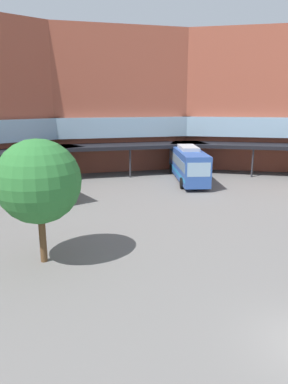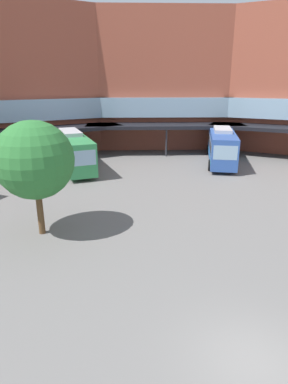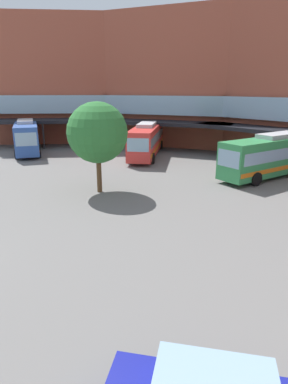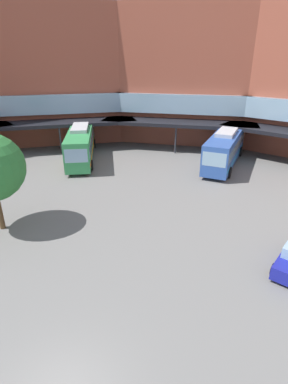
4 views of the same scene
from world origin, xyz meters
name	(u,v)px [view 2 (image 2 of 4)]	position (x,y,z in m)	size (l,w,h in m)	color
ground_plane	(253,363)	(0.00, 0.00, 0.00)	(122.26, 122.26, 0.00)	slate
station_building	(110,87)	(0.00, 25.60, 7.86)	(79.20, 37.19, 16.54)	#9E4C38
bus_2	(221,145)	(11.59, 24.51, 1.86)	(6.81, 11.15, 3.68)	#2D519E
bus_4	(71,148)	(-4.01, 26.82, 1.87)	(3.77, 12.63, 3.69)	#338C4C
plaza_tree	(35,160)	(-6.66, 11.39, 4.34)	(4.30, 4.30, 6.50)	brown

